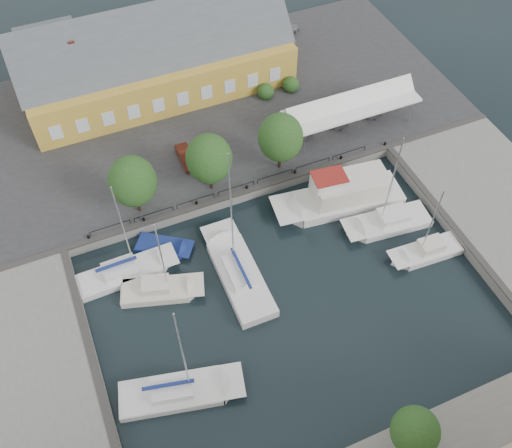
{
  "coord_description": "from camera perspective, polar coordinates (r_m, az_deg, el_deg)",
  "views": [
    {
      "loc": [
        -12.17,
        -22.73,
        41.08
      ],
      "look_at": [
        0.0,
        6.0,
        1.5
      ],
      "focal_mm": 40.0,
      "sensor_mm": 36.0,
      "label": 1
    }
  ],
  "objects": [
    {
      "name": "launch_nw",
      "position": [
        51.26,
        -9.23,
        -2.32
      ],
      "size": [
        5.29,
        4.51,
        0.88
      ],
      "color": "navy",
      "rests_on": "ground"
    },
    {
      "name": "tent_canopy",
      "position": [
        58.9,
        9.55,
        11.54
      ],
      "size": [
        14.0,
        4.0,
        2.83
      ],
      "color": "white",
      "rests_on": "north_quay"
    },
    {
      "name": "quay_edge_fittings",
      "position": [
        50.05,
        0.58,
        -1.34
      ],
      "size": [
        56.0,
        24.72,
        0.4
      ],
      "color": "#383533",
      "rests_on": "north_quay"
    },
    {
      "name": "west_boat_d",
      "position": [
        44.31,
        -7.77,
        -16.36
      ],
      "size": [
        9.64,
        4.78,
        12.35
      ],
      "color": "white",
      "rests_on": "ground"
    },
    {
      "name": "east_boat_b",
      "position": [
        52.24,
        16.63,
        -2.75
      ],
      "size": [
        6.74,
        2.52,
        9.29
      ],
      "color": "white",
      "rests_on": "ground"
    },
    {
      "name": "car_silver",
      "position": [
        72.5,
        2.93,
        18.76
      ],
      "size": [
        4.25,
        2.98,
        1.35
      ],
      "primitive_type": "imported",
      "rotation": [
        0.0,
        0.0,
        1.97
      ],
      "color": "#989B9F",
      "rests_on": "north_quay"
    },
    {
      "name": "ground",
      "position": [
        48.5,
        2.78,
        -6.24
      ],
      "size": [
        140.0,
        140.0,
        0.0
      ],
      "primitive_type": "plane",
      "color": "black",
      "rests_on": "ground"
    },
    {
      "name": "warehouse",
      "position": [
        63.6,
        -10.45,
        15.68
      ],
      "size": [
        28.56,
        14.0,
        9.55
      ],
      "color": "gold",
      "rests_on": "north_quay"
    },
    {
      "name": "car_red",
      "position": [
        56.24,
        -7.01,
        6.68
      ],
      "size": [
        1.27,
        3.61,
        1.19
      ],
      "primitive_type": "imported",
      "rotation": [
        0.0,
        0.0,
        0.0
      ],
      "color": "#541C13",
      "rests_on": "north_quay"
    },
    {
      "name": "trawler",
      "position": [
        53.75,
        8.67,
        2.79
      ],
      "size": [
        12.8,
        5.14,
        5.0
      ],
      "color": "white",
      "rests_on": "ground"
    },
    {
      "name": "east_quay",
      "position": [
        56.95,
        24.24,
        0.33
      ],
      "size": [
        12.0,
        24.0,
        1.0
      ],
      "primitive_type": "cube",
      "color": "slate",
      "rests_on": "ground"
    },
    {
      "name": "west_boat_a",
      "position": [
        50.08,
        -12.91,
        -4.82
      ],
      "size": [
        8.75,
        2.65,
        11.47
      ],
      "color": "white",
      "rests_on": "ground"
    },
    {
      "name": "west_quay",
      "position": [
        46.62,
        -22.53,
        -16.37
      ],
      "size": [
        12.0,
        24.0,
        1.0
      ],
      "primitive_type": "cube",
      "color": "slate",
      "rests_on": "ground"
    },
    {
      "name": "east_boat_a",
      "position": [
        53.43,
        13.08,
        0.1
      ],
      "size": [
        8.44,
        3.53,
        11.64
      ],
      "color": "white",
      "rests_on": "ground"
    },
    {
      "name": "north_quay",
      "position": [
        62.34,
        -6.21,
        10.79
      ],
      "size": [
        56.0,
        26.0,
        1.0
      ],
      "primitive_type": "cube",
      "color": "#2D2D30",
      "rests_on": "ground"
    },
    {
      "name": "west_boat_b",
      "position": [
        48.55,
        -9.53,
        -6.62
      ],
      "size": [
        7.28,
        4.28,
        9.73
      ],
      "color": "silver",
      "rests_on": "ground"
    },
    {
      "name": "center_sailboat",
      "position": [
        48.7,
        -1.74,
        -5.01
      ],
      "size": [
        3.23,
        10.67,
        14.29
      ],
      "color": "white",
      "rests_on": "ground"
    },
    {
      "name": "quay_trees",
      "position": [
        51.19,
        -4.72,
        6.53
      ],
      "size": [
        18.2,
        4.2,
        6.3
      ],
      "color": "black",
      "rests_on": "north_quay"
    }
  ]
}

